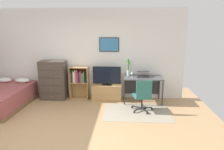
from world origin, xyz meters
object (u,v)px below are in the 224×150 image
desk (143,81)px  wine_glass (132,73)px  office_chair (143,95)px  bamboo_vase (128,67)px  tv_stand (107,92)px  laptop (143,74)px  bookshelf (78,80)px  television (107,76)px  bed (1,98)px  computer_mouse (152,77)px  dresser (54,80)px

desk → wine_glass: size_ratio=6.21×
office_chair → bamboo_vase: 1.17m
tv_stand → laptop: (1.08, -0.02, 0.57)m
bookshelf → desk: size_ratio=0.88×
television → bookshelf: bearing=175.6°
bed → computer_mouse: size_ratio=18.90×
tv_stand → television: bearing=-90.0°
desk → computer_mouse: 0.31m
bookshelf → tv_stand: (0.87, -0.04, -0.36)m
computer_mouse → television: bearing=175.7°
laptop → computer_mouse: (0.24, -0.10, -0.05)m
desk → television: bearing=179.3°
tv_stand → desk: size_ratio=0.79×
tv_stand → wine_glass: size_ratio=4.93×
bookshelf → bed: bearing=-157.7°
bed → bookshelf: bearing=23.0°
dresser → computer_mouse: size_ratio=11.30×
computer_mouse → bed: bearing=-171.1°
television → bed: bearing=-165.3°
bed → tv_stand: size_ratio=2.22×
computer_mouse → bamboo_vase: 0.75m
dresser → tv_stand: size_ratio=1.33×
bamboo_vase → wine_glass: size_ratio=2.85×
laptop → bed: bearing=-172.4°
dresser → bamboo_vase: 2.31m
office_chair → tv_stand: bearing=130.3°
tv_stand → wine_glass: (0.74, -0.15, 0.64)m
dresser → tv_stand: bearing=0.5°
office_chair → bamboo_vase: bamboo_vase is taller
dresser → desk: dresser is taller
bookshelf → tv_stand: 0.94m
office_chair → bookshelf: bearing=145.3°
dresser → bookshelf: 0.76m
tv_stand → computer_mouse: 1.42m
desk → tv_stand: bearing=178.1°
bookshelf → bamboo_vase: (1.51, 0.04, 0.41)m
office_chair → computer_mouse: 0.88m
office_chair → laptop: size_ratio=2.10×
dresser → television: size_ratio=1.41×
television → desk: (1.06, -0.01, -0.14)m
laptop → wine_glass: bearing=-161.7°
desk → bookshelf: bearing=177.6°
dresser → television: 1.63m
wine_glass → bamboo_vase: bearing=112.2°
bed → dresser: size_ratio=1.67×
television → computer_mouse: 1.32m
bookshelf → dresser: bearing=-175.5°
office_chair → bamboo_vase: bearing=102.2°
bed → office_chair: office_chair is taller
television → office_chair: bearing=-40.7°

